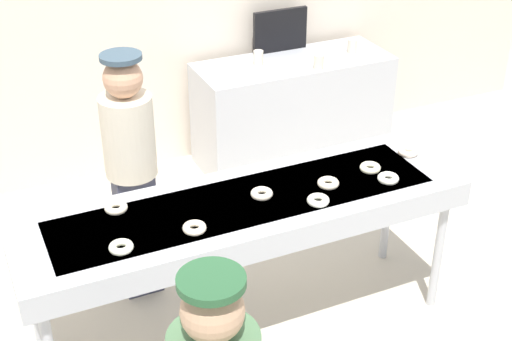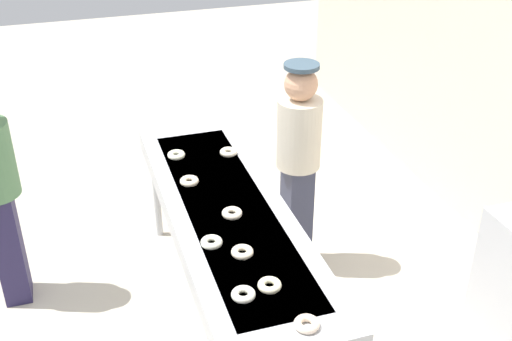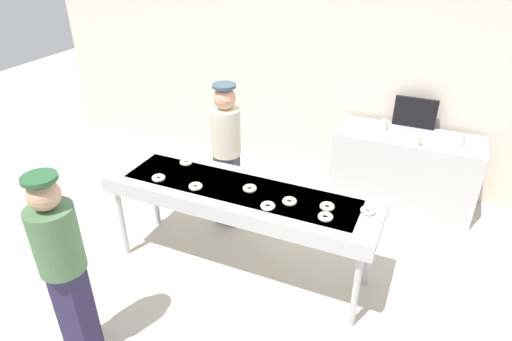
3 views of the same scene
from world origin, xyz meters
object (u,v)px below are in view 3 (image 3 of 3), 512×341
sugar_donut_0 (250,188)px  paper_cup_2 (384,125)px  sugar_donut_5 (186,162)px  sugar_donut_6 (327,207)px  sugar_donut_4 (290,201)px  paper_cup_1 (461,140)px  sugar_donut_8 (368,211)px  customer_waiting (62,262)px  worker_baker (226,150)px  menu_display (415,113)px  fryer_conveyor (239,195)px  prep_counter (403,169)px  sugar_donut_3 (268,206)px  sugar_donut_7 (159,178)px  sugar_donut_1 (196,186)px  paper_cup_0 (417,140)px  sugar_donut_2 (325,217)px

sugar_donut_0 → paper_cup_2: (0.86, 1.93, 0.00)m
sugar_donut_5 → sugar_donut_6: (1.50, -0.20, 0.00)m
sugar_donut_4 → sugar_donut_0: bearing=172.4°
paper_cup_1 → paper_cup_2: (-0.84, 0.08, 0.00)m
sugar_donut_8 → customer_waiting: customer_waiting is taller
worker_baker → menu_display: worker_baker is taller
fryer_conveyor → prep_counter: fryer_conveyor is taller
sugar_donut_3 → sugar_donut_6: bearing=22.7°
sugar_donut_4 → sugar_donut_5: 1.21m
sugar_donut_5 → sugar_donut_8: size_ratio=1.00×
sugar_donut_0 → prep_counter: bearing=58.3°
paper_cup_2 → sugar_donut_7: bearing=-129.3°
sugar_donut_1 → paper_cup_1: size_ratio=1.07×
sugar_donut_3 → sugar_donut_4: size_ratio=1.00×
sugar_donut_6 → sugar_donut_7: same height
sugar_donut_8 → paper_cup_0: paper_cup_0 is taller
sugar_donut_0 → paper_cup_1: size_ratio=1.07×
sugar_donut_1 → customer_waiting: size_ratio=0.08×
sugar_donut_1 → sugar_donut_0: bearing=19.6°
customer_waiting → paper_cup_2: (1.69, 3.33, 0.03)m
sugar_donut_8 → paper_cup_2: size_ratio=1.07×
sugar_donut_0 → sugar_donut_4: size_ratio=1.00×
sugar_donut_7 → paper_cup_2: size_ratio=1.07×
fryer_conveyor → customer_waiting: size_ratio=1.57×
fryer_conveyor → customer_waiting: customer_waiting is taller
worker_baker → sugar_donut_1: bearing=88.0°
sugar_donut_2 → paper_cup_1: bearing=64.4°
sugar_donut_1 → menu_display: size_ratio=0.26×
sugar_donut_0 → paper_cup_0: paper_cup_0 is taller
paper_cup_0 → menu_display: bearing=101.1°
sugar_donut_8 → worker_baker: 1.71m
sugar_donut_0 → sugar_donut_5: 0.81m
worker_baker → prep_counter: size_ratio=1.00×
fryer_conveyor → sugar_donut_5: size_ratio=20.41×
sugar_donut_2 → sugar_donut_4: 0.36m
sugar_donut_8 → worker_baker: bearing=160.3°
sugar_donut_2 → customer_waiting: 2.01m
fryer_conveyor → paper_cup_0: size_ratio=21.76×
sugar_donut_6 → sugar_donut_1: bearing=-172.1°
sugar_donut_1 → sugar_donut_6: same height
worker_baker → sugar_donut_3: bearing=124.8°
sugar_donut_0 → sugar_donut_6: bearing=-0.1°
sugar_donut_2 → customer_waiting: (-1.58, -1.25, -0.03)m
sugar_donut_4 → worker_baker: worker_baker is taller
sugar_donut_2 → sugar_donut_5: same height
sugar_donut_6 → sugar_donut_7: 1.58m
sugar_donut_4 → menu_display: (0.77, 2.20, 0.12)m
sugar_donut_6 → customer_waiting: (-1.55, -1.40, -0.03)m
sugar_donut_6 → paper_cup_0: paper_cup_0 is taller
sugar_donut_4 → customer_waiting: (-1.23, -1.35, -0.03)m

